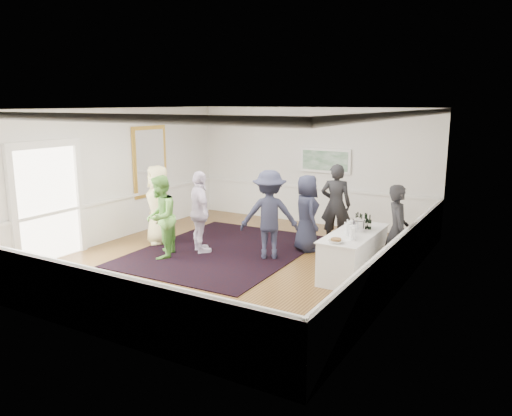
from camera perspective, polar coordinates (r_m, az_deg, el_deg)
The scene contains 23 objects.
floor at distance 10.76m, azimuth -2.46°, elevation -6.02°, with size 8.00×8.00×0.00m, color brown.
ceiling at distance 10.23m, azimuth -2.62°, elevation 11.28°, with size 7.00×8.00×0.02m, color white.
wall_left at distance 12.60m, azimuth -16.09°, elevation 3.66°, with size 0.02×8.00×3.20m, color white.
wall_right at distance 9.01m, azimuth 16.55°, elevation 0.45°, with size 0.02×8.00×3.20m, color white.
wall_back at distance 13.87m, azimuth 6.45°, elevation 4.79°, with size 7.00×0.02×3.20m, color white.
wall_front at distance 7.40m, azimuth -19.51°, elevation -2.20°, with size 7.00×0.02×3.20m, color white.
wainscoting at distance 10.61m, azimuth -2.48°, elevation -3.45°, with size 7.00×8.00×1.00m, color white, non-canonical shape.
mirror at distance 13.46m, azimuth -12.01°, elevation 5.24°, with size 0.05×1.25×1.85m.
doorway at distance 11.37m, azimuth -22.74°, elevation 1.40°, with size 0.10×1.78×2.56m.
landscape_painting at distance 13.65m, azimuth 7.91°, elevation 5.39°, with size 1.44×0.06×0.66m.
area_rug at distance 11.43m, azimuth -3.77°, elevation -4.88°, with size 3.41×4.48×0.02m, color black.
serving_table at distance 9.99m, azimuth 11.08°, elevation -5.11°, with size 0.80×2.09×0.85m.
bartender at distance 10.04m, azimuth 15.83°, elevation -2.47°, with size 0.65×0.43×1.79m, color black.
guest_tan at distance 12.04m, azimuth -11.08°, elevation 0.36°, with size 0.92×0.60×1.88m, color #CABE7E.
guest_green at distance 10.94m, azimuth -10.88°, elevation -1.03°, with size 0.88×0.68×1.80m, color #60A441.
guest_lilac at distance 11.16m, azimuth -6.42°, elevation -0.50°, with size 1.08×0.45×1.85m, color silver.
guest_dark_a at distance 10.67m, azimuth 1.53°, elevation -0.79°, with size 1.24×0.72×1.93m, color #212438.
guest_dark_b at distance 11.86m, azimuth 9.10°, elevation 0.38°, with size 0.70×0.46×1.93m, color black.
guest_navy at distance 11.32m, azimuth 5.81°, elevation -0.59°, with size 0.85×0.55×1.74m, color #212438.
wine_bottles at distance 10.24m, azimuth 12.10°, elevation -1.39°, with size 0.37×0.23×0.31m.
juice_pitchers at distance 9.59m, azimuth 10.77°, elevation -2.46°, with size 0.34×0.62×0.24m.
ice_bucket at distance 9.99m, azimuth 11.69°, elevation -1.95°, with size 0.26×0.26×0.24m, color silver.
nut_bowl at distance 9.11m, azimuth 9.13°, elevation -3.71°, with size 0.27×0.27×0.08m.
Camera 1 is at (5.54, -8.60, 3.33)m, focal length 35.00 mm.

